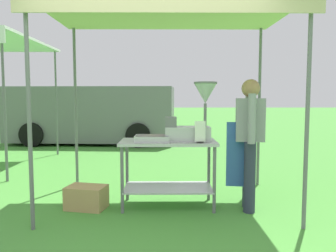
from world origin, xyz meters
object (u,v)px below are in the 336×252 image
van_grey (94,114)px  menu_sign (200,134)px  stall_canopy (168,17)px  donut_cart (168,159)px  donut_fryer (193,117)px  donut_tray (153,139)px  vendor (249,137)px  supply_crate (86,197)px

van_grey → menu_sign: bearing=-67.5°
menu_sign → van_grey: bearing=112.5°
stall_canopy → menu_sign: stall_canopy is taller
donut_cart → menu_sign: 0.56m
stall_canopy → donut_fryer: 1.29m
donut_cart → van_grey: size_ratio=0.24×
stall_canopy → donut_cart: stall_canopy is taller
stall_canopy → menu_sign: bearing=-39.0°
stall_canopy → donut_tray: bearing=-140.9°
donut_cart → stall_canopy: bearing=90.0°
vendor → van_grey: bearing=117.4°
van_grey → supply_crate: bearing=-79.0°
stall_canopy → supply_crate: (-1.02, -0.18, -2.25)m
stall_canopy → donut_tray: stall_canopy is taller
donut_cart → donut_fryer: size_ratio=1.64×
menu_sign → vendor: (0.61, 0.07, -0.06)m
donut_cart → supply_crate: size_ratio=2.25×
stall_canopy → donut_cart: size_ratio=2.55×
stall_canopy → supply_crate: 2.48m
donut_tray → supply_crate: donut_tray is taller
donut_cart → supply_crate: bearing=-175.3°
stall_canopy → vendor: (0.99, -0.23, -1.49)m
donut_cart → vendor: 1.04m
donut_cart → menu_sign: bearing=-28.8°
donut_fryer → vendor: 0.73m
donut_cart → donut_fryer: 0.62m
stall_canopy → donut_cart: bearing=-90.0°
stall_canopy → vendor: stall_canopy is taller
stall_canopy → vendor: bearing=-13.3°
donut_tray → van_grey: size_ratio=0.09×
donut_tray → van_grey: 6.44m
donut_cart → vendor: vendor is taller
menu_sign → donut_tray: bearing=165.1°
vendor → stall_canopy: bearing=166.7°
vendor → donut_fryer: bearing=170.2°
supply_crate → vendor: bearing=-1.4°
donut_fryer → stall_canopy: bearing=159.6°
stall_canopy → donut_cart: 1.79m
menu_sign → van_grey: van_grey is taller
stall_canopy → menu_sign: (0.38, -0.31, -1.44)m
van_grey → donut_fryer: bearing=-67.4°
donut_fryer → donut_tray: bearing=-175.6°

